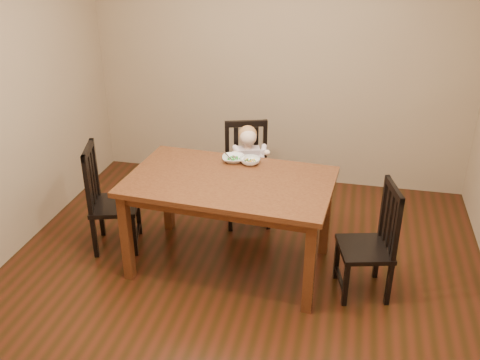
% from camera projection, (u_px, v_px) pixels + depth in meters
% --- Properties ---
extents(room, '(4.01, 4.01, 2.71)m').
position_uv_depth(room, '(237.00, 125.00, 3.74)').
color(room, '#3E180D').
rests_on(room, ground).
extents(dining_table, '(1.67, 1.07, 0.81)m').
position_uv_depth(dining_table, '(230.00, 190.00, 4.24)').
color(dining_table, '#431E0F').
rests_on(dining_table, room).
extents(chair_child, '(0.52, 0.51, 0.97)m').
position_uv_depth(chair_child, '(247.00, 175.00, 5.05)').
color(chair_child, black).
rests_on(chair_child, room).
extents(chair_left, '(0.50, 0.51, 0.96)m').
position_uv_depth(chair_left, '(109.00, 200.00, 4.62)').
color(chair_left, black).
rests_on(chair_left, room).
extents(chair_right, '(0.47, 0.48, 0.92)m').
position_uv_depth(chair_right, '(371.00, 243.00, 4.04)').
color(chair_right, black).
rests_on(chair_right, room).
extents(toddler, '(0.39, 0.44, 0.50)m').
position_uv_depth(toddler, '(248.00, 165.00, 4.95)').
color(toddler, silver).
rests_on(toddler, chair_child).
extents(bowl_peas, '(0.22, 0.22, 0.05)m').
position_uv_depth(bowl_peas, '(233.00, 159.00, 4.50)').
color(bowl_peas, white).
rests_on(bowl_peas, dining_table).
extents(bowl_veg, '(0.22, 0.22, 0.05)m').
position_uv_depth(bowl_veg, '(250.00, 161.00, 4.45)').
color(bowl_veg, white).
rests_on(bowl_veg, dining_table).
extents(fork, '(0.10, 0.09, 0.05)m').
position_uv_depth(fork, '(228.00, 157.00, 4.48)').
color(fork, silver).
rests_on(fork, bowl_peas).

